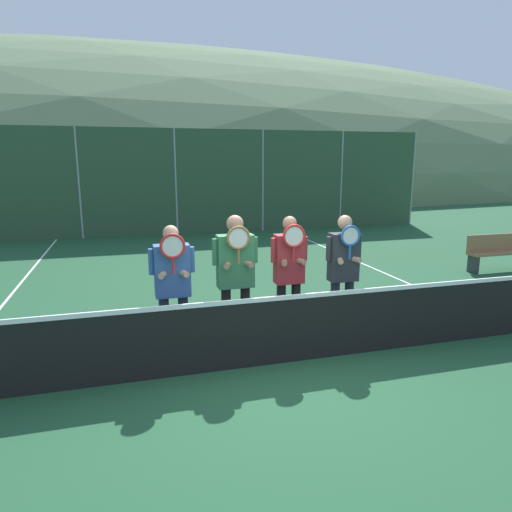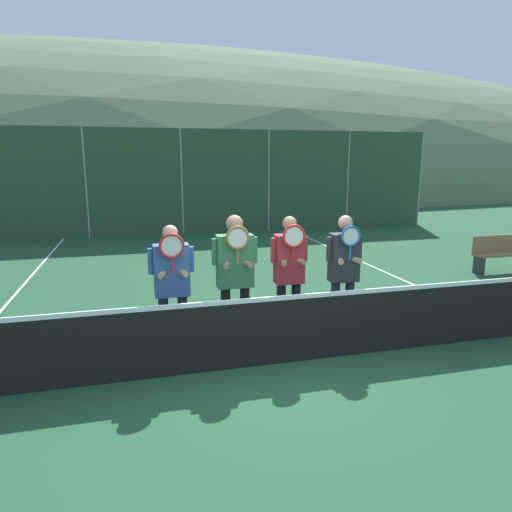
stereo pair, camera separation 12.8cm
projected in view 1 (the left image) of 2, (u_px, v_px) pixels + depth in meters
ground_plane at (274, 364)px, 5.84m from camera, size 120.00×120.00×0.00m
hill_distant at (138, 180)px, 57.55m from camera, size 141.79×78.77×27.57m
clubhouse_building at (170, 177)px, 24.09m from camera, size 16.56×5.50×3.23m
fence_back at (176, 182)px, 15.60m from camera, size 18.76×0.06×3.60m
tennis_net at (274, 329)px, 5.74m from camera, size 10.59×0.09×1.00m
court_line_right_sideline at (405, 282)px, 9.72m from camera, size 0.05×16.00×0.01m
player_leftmost at (173, 282)px, 5.81m from camera, size 0.58×0.34×1.76m
player_center_left at (236, 271)px, 6.05m from camera, size 0.62×0.34×1.86m
player_center_right at (289, 270)px, 6.35m from camera, size 0.54×0.34×1.81m
player_rightmost at (343, 268)px, 6.47m from camera, size 0.54×0.34×1.81m
car_far_left at (59, 203)px, 18.18m from camera, size 4.47×2.07×1.68m
car_left_of_center at (190, 200)px, 19.05m from camera, size 4.55×2.06×1.74m
car_center at (305, 198)px, 20.61m from camera, size 4.58×1.90×1.68m
bench_courtside at (498, 251)px, 10.68m from camera, size 1.58×0.36×0.85m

